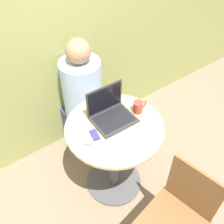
% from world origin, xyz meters
% --- Properties ---
extents(ground_plane, '(12.00, 12.00, 0.00)m').
position_xyz_m(ground_plane, '(0.00, 0.00, 0.00)').
color(ground_plane, '#7F6B56').
extents(back_wall, '(7.00, 0.05, 2.60)m').
position_xyz_m(back_wall, '(0.00, 0.79, 1.30)').
color(back_wall, '#939956').
rests_on(back_wall, ground_plane).
extents(round_table, '(0.75, 0.75, 0.78)m').
position_xyz_m(round_table, '(0.00, 0.00, 0.51)').
color(round_table, '#4C4C51').
rests_on(round_table, ground_plane).
extents(laptop, '(0.32, 0.26, 0.25)m').
position_xyz_m(laptop, '(0.03, 0.09, 0.83)').
color(laptop, '#2D2D33').
rests_on(laptop, round_table).
extents(cell_phone, '(0.07, 0.11, 0.02)m').
position_xyz_m(cell_phone, '(-0.17, 0.01, 0.78)').
color(cell_phone, navy).
rests_on(cell_phone, round_table).
extents(computer_mouse, '(0.06, 0.05, 0.03)m').
position_xyz_m(computer_mouse, '(-0.24, -0.03, 0.79)').
color(computer_mouse, '#B2B2B7').
rests_on(computer_mouse, round_table).
extents(coffee_cup, '(0.12, 0.08, 0.10)m').
position_xyz_m(coffee_cup, '(0.25, 0.02, 0.82)').
color(coffee_cup, '#B2382D').
rests_on(coffee_cup, round_table).
extents(chair_empty, '(0.47, 0.47, 0.87)m').
position_xyz_m(chair_empty, '(0.03, -0.70, 0.46)').
color(chair_empty, brown).
rests_on(chair_empty, ground_plane).
extents(person_seated, '(0.36, 0.56, 1.22)m').
position_xyz_m(person_seated, '(0.06, 0.64, 0.51)').
color(person_seated, '#3D4766').
rests_on(person_seated, ground_plane).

